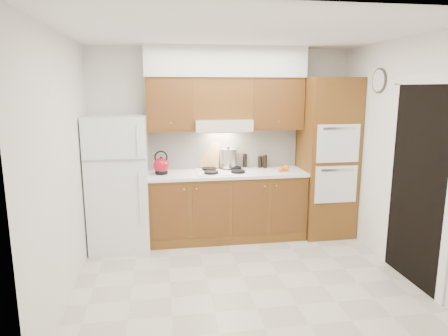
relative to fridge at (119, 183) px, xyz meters
name	(u,v)px	position (x,y,z in m)	size (l,w,h in m)	color
floor	(242,276)	(1.41, -1.14, -0.86)	(3.60, 3.60, 0.00)	beige
ceiling	(245,32)	(1.41, -1.14, 1.74)	(3.60, 3.60, 0.00)	white
wall_back	(222,143)	(1.41, 0.36, 0.44)	(3.60, 0.02, 2.60)	white
wall_left	(64,167)	(-0.40, -1.14, 0.44)	(0.02, 3.00, 2.60)	white
wall_right	(401,157)	(3.21, -1.14, 0.44)	(0.02, 3.00, 2.60)	white
fridge	(119,183)	(0.00, 0.00, 0.00)	(0.75, 0.72, 1.72)	white
base_cabinets	(227,207)	(1.43, 0.06, -0.41)	(2.11, 0.60, 0.90)	brown
countertop	(227,174)	(1.43, 0.05, 0.06)	(2.13, 0.62, 0.04)	white
backsplash	(224,149)	(1.43, 0.34, 0.36)	(2.11, 0.03, 0.56)	white
oven_cabinet	(327,158)	(2.85, 0.03, 0.24)	(0.70, 0.65, 2.20)	brown
upper_cab_left	(170,104)	(0.69, 0.19, 0.99)	(0.63, 0.33, 0.70)	brown
upper_cab_right	(275,104)	(2.12, 0.19, 0.99)	(0.73, 0.33, 0.70)	brown
range_hood	(223,125)	(1.38, 0.13, 0.71)	(0.75, 0.45, 0.15)	silver
upper_cab_over_hood	(222,98)	(1.38, 0.19, 1.06)	(0.75, 0.33, 0.55)	brown
soffit	(226,62)	(1.43, 0.18, 1.54)	(2.13, 0.36, 0.40)	silver
cooktop	(223,172)	(1.38, 0.07, 0.09)	(0.74, 0.50, 0.01)	white
doorway	(417,187)	(3.19, -1.49, 0.19)	(0.02, 0.90, 2.10)	black
wall_clock	(379,81)	(3.19, -0.59, 1.29)	(0.30, 0.30, 0.02)	#3F3833
kettle	(161,166)	(0.55, 0.07, 0.19)	(0.21, 0.21, 0.21)	maroon
cutting_board	(210,155)	(1.23, 0.31, 0.28)	(0.27, 0.02, 0.36)	tan
stock_pot	(228,158)	(1.48, 0.24, 0.24)	(0.24, 0.24, 0.25)	silver
condiment_a	(245,161)	(1.73, 0.31, 0.18)	(0.06, 0.06, 0.20)	black
condiment_b	(265,162)	(2.01, 0.26, 0.17)	(0.06, 0.06, 0.18)	black
condiment_c	(260,162)	(1.95, 0.29, 0.16)	(0.06, 0.06, 0.16)	black
orange_near	(286,168)	(2.24, 0.00, 0.12)	(0.09, 0.09, 0.09)	orange
orange_far	(281,169)	(2.16, -0.03, 0.12)	(0.08, 0.08, 0.08)	orange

